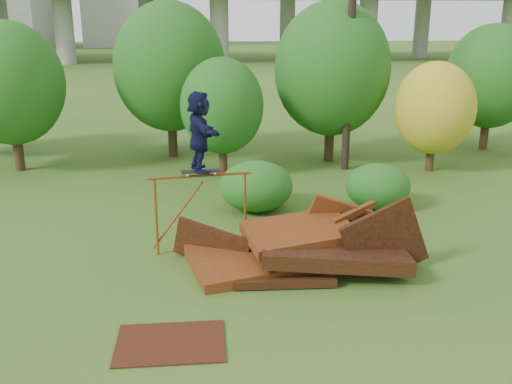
{
  "coord_description": "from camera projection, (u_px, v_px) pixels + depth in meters",
  "views": [
    {
      "loc": [
        -1.9,
        -10.38,
        5.45
      ],
      "look_at": [
        -0.8,
        2.0,
        1.6
      ],
      "focal_mm": 40.0,
      "sensor_mm": 36.0,
      "label": 1
    }
  ],
  "objects": [
    {
      "name": "ground",
      "position": [
        304.0,
        294.0,
        11.65
      ],
      "size": [
        240.0,
        240.0,
        0.0
      ],
      "primitive_type": "plane",
      "color": "#2D5116",
      "rests_on": "ground"
    },
    {
      "name": "scrap_pile",
      "position": [
        301.0,
        249.0,
        12.9
      ],
      "size": [
        5.8,
        2.84,
        2.11
      ],
      "color": "#42180B",
      "rests_on": "ground"
    },
    {
      "name": "grind_rail",
      "position": [
        201.0,
        198.0,
        13.43
      ],
      "size": [
        2.41,
        0.4,
        1.92
      ],
      "color": "brown",
      "rests_on": "ground"
    },
    {
      "name": "skateboard",
      "position": [
        200.0,
        171.0,
        13.23
      ],
      "size": [
        0.92,
        0.36,
        0.09
      ],
      "rotation": [
        0.0,
        0.0,
        0.14
      ],
      "color": "black",
      "rests_on": "grind_rail"
    },
    {
      "name": "skater",
      "position": [
        199.0,
        132.0,
        12.96
      ],
      "size": [
        0.93,
        1.78,
        1.84
      ],
      "primitive_type": "imported",
      "rotation": [
        0.0,
        0.0,
        1.81
      ],
      "color": "#0F1133",
      "rests_on": "skateboard"
    },
    {
      "name": "flat_plate",
      "position": [
        171.0,
        343.0,
        9.9
      ],
      "size": [
        1.9,
        1.36,
        0.03
      ],
      "primitive_type": "cube",
      "rotation": [
        0.0,
        0.0,
        0.0
      ],
      "color": "#3A1A0C",
      "rests_on": "ground"
    },
    {
      "name": "tree_0",
      "position": [
        10.0,
        84.0,
        20.08
      ],
      "size": [
        3.79,
        3.79,
        5.34
      ],
      "color": "black",
      "rests_on": "ground"
    },
    {
      "name": "tree_1",
      "position": [
        170.0,
        67.0,
        22.09
      ],
      "size": [
        4.34,
        4.34,
        6.04
      ],
      "color": "black",
      "rests_on": "ground"
    },
    {
      "name": "tree_2",
      "position": [
        222.0,
        106.0,
        19.86
      ],
      "size": [
        2.93,
        2.93,
        4.12
      ],
      "color": "black",
      "rests_on": "ground"
    },
    {
      "name": "tree_3",
      "position": [
        332.0,
        69.0,
        21.35
      ],
      "size": [
        4.35,
        4.35,
        6.04
      ],
      "color": "black",
      "rests_on": "ground"
    },
    {
      "name": "tree_4",
      "position": [
        435.0,
        108.0,
        20.28
      ],
      "size": [
        2.86,
        2.86,
        3.95
      ],
      "color": "black",
      "rests_on": "ground"
    },
    {
      "name": "tree_5",
      "position": [
        491.0,
        77.0,
        23.37
      ],
      "size": [
        3.69,
        3.69,
        5.19
      ],
      "color": "black",
      "rests_on": "ground"
    },
    {
      "name": "shrub_left",
      "position": [
        256.0,
        186.0,
        16.47
      ],
      "size": [
        2.13,
        1.96,
        1.47
      ],
      "primitive_type": "ellipsoid",
      "color": "#185516",
      "rests_on": "ground"
    },
    {
      "name": "shrub_right",
      "position": [
        378.0,
        186.0,
        16.69
      ],
      "size": [
        1.9,
        1.74,
        1.35
      ],
      "primitive_type": "ellipsoid",
      "color": "#185516",
      "rests_on": "ground"
    },
    {
      "name": "utility_pole",
      "position": [
        351.0,
        26.0,
        19.67
      ],
      "size": [
        1.4,
        0.28,
        10.05
      ],
      "color": "black",
      "rests_on": "ground"
    }
  ]
}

